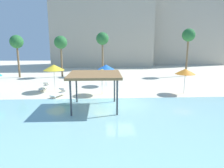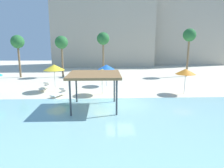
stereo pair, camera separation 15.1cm
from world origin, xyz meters
name	(u,v)px [view 1 (the left image)]	position (x,y,z in m)	size (l,w,h in m)	color
ground_plane	(121,103)	(0.00, 0.00, 0.00)	(80.00, 80.00, 0.00)	beige
lagoon_water	(128,129)	(0.00, -5.25, 0.02)	(44.00, 13.50, 0.04)	#8CC6CC
shade_pavilion	(95,76)	(-2.15, -1.23, 2.65)	(3.99, 3.99, 2.83)	#42474C
beach_umbrella_blue_0	(106,67)	(-1.12, 7.14, 2.27)	(2.03, 2.03, 2.55)	silver
beach_umbrella_orange_1	(185,71)	(6.79, 3.02, 2.30)	(2.00, 2.00, 2.58)	silver
beach_umbrella_yellow_2	(54,67)	(-6.66, 4.69, 2.57)	(2.19, 2.19, 2.88)	silver
beach_umbrella_yellow_5	(102,72)	(-1.59, 3.14, 2.31)	(2.02, 2.02, 2.59)	silver
lounge_chair_0	(45,87)	(-7.98, 5.52, 0.33)	(0.72, 1.93, 0.74)	white
lounge_chair_3	(59,93)	(-5.76, 2.55, 0.33)	(1.37, 1.97, 0.74)	white
palm_tree_0	(17,43)	(-13.83, 13.54, 5.05)	(1.90, 1.90, 6.15)	brown
palm_tree_1	(61,43)	(-7.61, 13.81, 4.96)	(1.90, 1.90, 6.05)	brown
palm_tree_2	(102,40)	(-1.49, 14.67, 5.48)	(1.90, 1.90, 6.60)	brown
palm_tree_3	(189,36)	(11.24, 13.42, 5.96)	(1.90, 1.90, 7.11)	brown
hotel_block_0	(102,16)	(-1.49, 28.11, 10.50)	(20.49, 8.68, 21.00)	#B2A893
hotel_block_1	(180,18)	(16.96, 32.51, 10.55)	(18.45, 10.89, 21.10)	#B2A893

